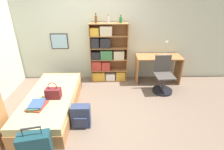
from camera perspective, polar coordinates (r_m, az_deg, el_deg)
name	(u,v)px	position (r m, az deg, el deg)	size (l,w,h in m)	color
ground_plane	(90,110)	(3.88, -7.36, -11.40)	(14.00, 14.00, 0.00)	#756051
wall_back	(93,33)	(4.82, -6.31, 13.44)	(10.00, 0.09, 2.60)	beige
bed	(52,102)	(3.94, -18.99, -8.44)	(0.95, 2.03, 0.42)	#A36B3D
handbag	(53,93)	(3.62, -18.61, -5.58)	(0.29, 0.17, 0.34)	maroon
book_stack_on_bed	(36,105)	(3.51, -23.47, -8.96)	(0.35, 0.40, 0.08)	gold
bookcase	(106,56)	(4.77, -1.96, 6.25)	(0.99, 0.30, 1.60)	#A36B3D
bottle_green	(96,19)	(4.53, -5.25, 17.70)	(0.07, 0.07, 0.24)	brown
bottle_brown	(108,20)	(4.55, -1.27, 17.63)	(0.06, 0.06, 0.19)	#B7BCC1
bottle_clear	(121,20)	(4.52, 2.87, 17.56)	(0.07, 0.07, 0.19)	#1E6B2D
desk	(158,64)	(4.92, 14.79, 3.47)	(1.20, 0.52, 0.75)	#A36B3D
desk_lamp	(167,44)	(4.88, 17.46, 9.56)	(0.15, 0.11, 0.44)	#ADA89E
desk_chair	(163,81)	(4.56, 16.24, -1.80)	(0.49, 0.49, 0.91)	black
backpack	(81,116)	(3.39, -10.06, -13.15)	(0.34, 0.21, 0.45)	#2D3856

